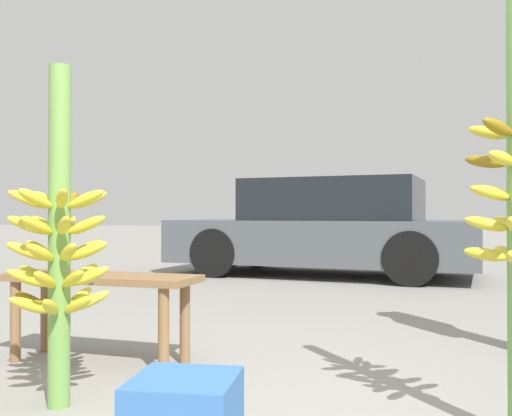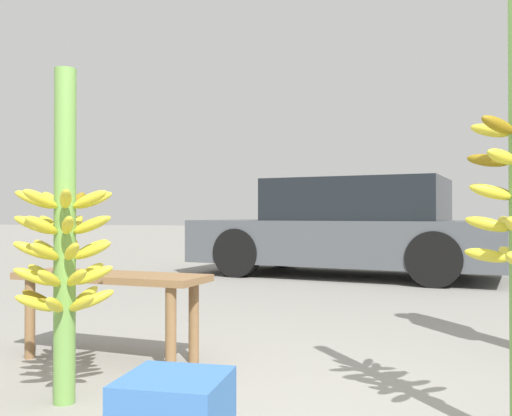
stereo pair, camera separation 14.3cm
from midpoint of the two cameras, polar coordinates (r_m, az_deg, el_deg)
The scene contains 3 objects.
banana_stalk_left at distance 2.74m, azimuth -17.17°, elevation -3.37°, with size 0.46×0.46×1.54m.
market_bench at distance 3.49m, azimuth -13.19°, elevation -7.91°, with size 1.22×0.54×0.51m.
parked_car at distance 8.14m, azimuth 9.88°, elevation -2.10°, with size 4.52×2.67×1.35m.
Camera 2 is at (0.47, -1.95, 0.87)m, focal length 40.00 mm.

